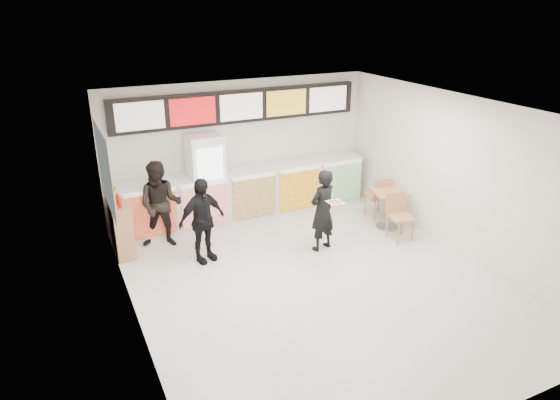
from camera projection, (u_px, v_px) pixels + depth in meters
floor at (316, 282)px, 8.65m from camera, size 7.00×7.00×0.00m
ceiling at (322, 110)px, 7.54m from camera, size 7.00×7.00×0.00m
wall_back at (240, 148)px, 11.03m from camera, size 6.00×0.00×6.00m
wall_left at (130, 237)px, 6.89m from camera, size 0.00×7.00×7.00m
wall_right at (459, 176)px, 9.29m from camera, size 0.00×7.00×7.00m
service_counter at (248, 194)px, 11.03m from camera, size 5.56×0.77×1.14m
menu_board at (241, 106)px, 10.60m from camera, size 5.50×0.14×0.70m
drinks_fridge at (206, 181)px, 10.51m from camera, size 0.70×0.67×2.00m
mirror_panel at (105, 170)px, 8.86m from camera, size 0.01×2.00×1.50m
customer_main at (322, 210)px, 9.52m from camera, size 0.68×0.54×1.63m
customer_left at (161, 205)px, 9.65m from camera, size 1.03×0.93×1.74m
customer_mid at (202, 221)px, 9.08m from camera, size 1.03×0.65×1.63m
pizza_slice at (335, 202)px, 9.02m from camera, size 0.36×0.36×0.02m
cafe_table at (389, 203)px, 10.54m from camera, size 0.80×1.70×0.96m
condiment_ledge at (121, 228)px, 9.47m from camera, size 0.37×0.92×1.22m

